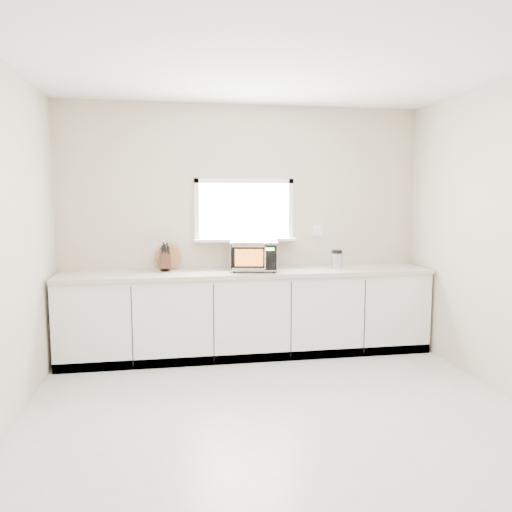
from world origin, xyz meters
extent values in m
plane|color=beige|center=(0.00, 0.00, 0.00)|extent=(4.00, 4.00, 0.00)
cube|color=#BFAA97|center=(0.00, 2.00, 1.35)|extent=(4.00, 0.02, 2.70)
cube|color=white|center=(0.00, 1.99, 1.55)|extent=(1.00, 0.02, 0.60)
cube|color=white|center=(0.00, 1.92, 1.23)|extent=(1.12, 0.16, 0.03)
cube|color=white|center=(0.00, 1.97, 1.88)|extent=(1.10, 0.04, 0.05)
cube|color=white|center=(0.00, 1.97, 1.23)|extent=(1.10, 0.04, 0.05)
cube|color=white|center=(-0.53, 1.97, 1.55)|extent=(0.05, 0.04, 0.70)
cube|color=white|center=(0.53, 1.97, 1.55)|extent=(0.05, 0.04, 0.70)
cube|color=white|center=(0.85, 1.99, 1.32)|extent=(0.12, 0.01, 0.12)
cube|color=silver|center=(0.00, 1.70, 0.44)|extent=(3.92, 0.60, 0.88)
cube|color=#BCAF9B|center=(0.00, 1.69, 0.90)|extent=(3.92, 0.64, 0.04)
cylinder|color=black|center=(-0.17, 1.59, 0.93)|extent=(0.02, 0.02, 0.01)
cylinder|color=black|center=(-0.11, 1.88, 0.93)|extent=(0.02, 0.02, 0.01)
cylinder|color=black|center=(0.24, 1.51, 0.93)|extent=(0.02, 0.02, 0.01)
cylinder|color=black|center=(0.29, 1.80, 0.93)|extent=(0.02, 0.02, 0.01)
cube|color=#AFB2B6|center=(0.06, 1.69, 1.08)|extent=(0.55, 0.46, 0.29)
cube|color=black|center=(0.03, 1.51, 1.08)|extent=(0.46, 0.10, 0.26)
cube|color=orange|center=(-0.02, 1.51, 1.08)|extent=(0.28, 0.06, 0.18)
cylinder|color=silver|center=(0.14, 1.46, 1.08)|extent=(0.02, 0.02, 0.23)
cube|color=black|center=(0.19, 1.47, 1.08)|extent=(0.12, 0.03, 0.25)
cube|color=#19FF33|center=(0.19, 1.46, 1.17)|extent=(0.08, 0.02, 0.03)
cube|color=silver|center=(0.06, 1.69, 1.23)|extent=(0.55, 0.46, 0.01)
cube|color=#472719|center=(-0.87, 1.82, 1.05)|extent=(0.12, 0.22, 0.26)
cube|color=black|center=(-0.90, 1.76, 1.15)|extent=(0.02, 0.04, 0.09)
cube|color=black|center=(-0.87, 1.76, 1.16)|extent=(0.02, 0.04, 0.09)
cube|color=black|center=(-0.84, 1.77, 1.14)|extent=(0.02, 0.04, 0.09)
cube|color=black|center=(-0.88, 1.76, 1.18)|extent=(0.02, 0.04, 0.09)
cube|color=black|center=(-0.85, 1.77, 1.18)|extent=(0.02, 0.04, 0.09)
cylinder|color=#AE6A43|center=(-0.84, 1.94, 1.06)|extent=(0.28, 0.07, 0.28)
cylinder|color=#AFB2B6|center=(0.97, 1.67, 1.00)|extent=(0.13, 0.13, 0.17)
cylinder|color=black|center=(0.97, 1.67, 1.11)|extent=(0.13, 0.13, 0.04)
camera|label=1|loc=(-0.82, -3.49, 1.70)|focal=35.00mm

